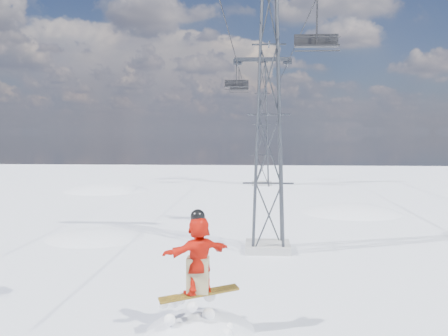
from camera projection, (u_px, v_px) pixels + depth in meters
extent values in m
plane|color=white|center=(242.00, 327.00, 12.32)|extent=(120.00, 120.00, 0.00)
sphere|color=white|center=(109.00, 314.00, 41.72)|extent=(22.00, 22.00, 22.00)
cube|color=#999999|center=(268.00, 247.00, 20.22)|extent=(1.80, 1.80, 0.30)
cube|color=#999999|center=(262.00, 184.00, 45.10)|extent=(1.80, 1.80, 0.30)
cube|color=#33363C|center=(262.00, 59.00, 44.30)|extent=(5.00, 0.35, 0.35)
cube|color=#33363C|center=(238.00, 62.00, 44.46)|extent=(0.80, 0.25, 0.50)
cube|color=#33363C|center=(287.00, 61.00, 44.17)|extent=(0.80, 0.25, 0.50)
cylinder|color=black|center=(229.00, 35.00, 31.04)|extent=(0.06, 51.00, 0.06)
cylinder|color=black|center=(301.00, 34.00, 30.75)|extent=(0.06, 51.00, 0.06)
cube|color=#B38317|center=(199.00, 294.00, 11.72)|extent=(1.91, 0.95, 0.24)
imported|color=red|center=(199.00, 255.00, 11.66)|extent=(1.72, 1.38, 1.83)
cube|color=#918359|center=(199.00, 275.00, 11.69)|extent=(0.64, 0.61, 0.84)
sphere|color=black|center=(199.00, 217.00, 11.59)|extent=(0.34, 0.34, 0.34)
cylinder|color=black|center=(317.00, 21.00, 22.31)|extent=(0.08, 0.08, 2.19)
cube|color=black|center=(317.00, 46.00, 22.39)|extent=(1.99, 0.45, 0.08)
cube|color=black|center=(316.00, 40.00, 22.59)|extent=(1.99, 0.06, 0.55)
cylinder|color=black|center=(317.00, 51.00, 22.16)|extent=(1.99, 0.06, 0.06)
cylinder|color=black|center=(318.00, 37.00, 22.07)|extent=(1.99, 0.05, 0.05)
cylinder|color=black|center=(236.00, 73.00, 41.91)|extent=(0.08, 0.08, 2.22)
cube|color=black|center=(236.00, 87.00, 41.99)|extent=(2.02, 0.45, 0.08)
cube|color=black|center=(237.00, 83.00, 42.19)|extent=(2.02, 0.06, 0.56)
cylinder|color=black|center=(236.00, 89.00, 41.76)|extent=(2.02, 0.06, 0.06)
cylinder|color=black|center=(236.00, 82.00, 41.66)|extent=(2.02, 0.05, 0.05)
cylinder|color=black|center=(239.00, 79.00, 47.54)|extent=(0.07, 0.07, 2.03)
cube|color=black|center=(239.00, 90.00, 47.61)|extent=(1.85, 0.42, 0.07)
cube|color=black|center=(239.00, 87.00, 47.79)|extent=(1.85, 0.06, 0.51)
cylinder|color=black|center=(239.00, 92.00, 47.40)|extent=(1.85, 0.06, 0.06)
cylinder|color=black|center=(239.00, 86.00, 47.31)|extent=(1.85, 0.05, 0.05)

